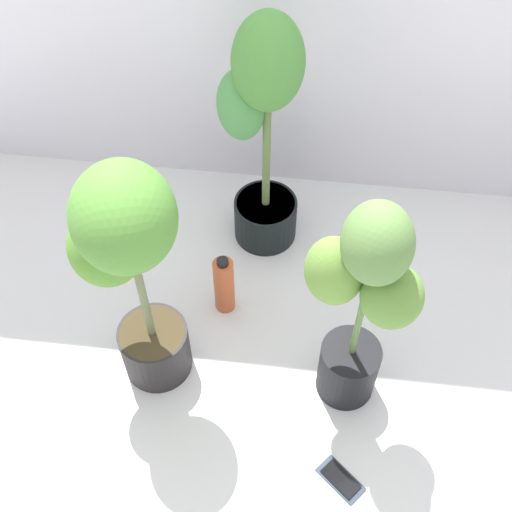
{
  "coord_description": "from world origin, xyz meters",
  "views": [
    {
      "loc": [
        0.13,
        -1.05,
        1.91
      ],
      "look_at": [
        -0.01,
        0.14,
        0.37
      ],
      "focal_mm": 45.15,
      "sensor_mm": 36.0,
      "label": 1
    }
  ],
  "objects_px": {
    "potted_plant_front_right": "(361,303)",
    "cell_phone": "(340,479)",
    "potted_plant_front_left": "(129,262)",
    "nutrient_bottle": "(224,285)",
    "potted_plant_back_center": "(262,127)"
  },
  "relations": [
    {
      "from": "potted_plant_front_right",
      "to": "cell_phone",
      "type": "distance_m",
      "value": 0.57
    },
    {
      "from": "potted_plant_front_left",
      "to": "nutrient_bottle",
      "type": "bearing_deg",
      "value": 51.09
    },
    {
      "from": "potted_plant_back_center",
      "to": "cell_phone",
      "type": "bearing_deg",
      "value": -69.7
    },
    {
      "from": "potted_plant_front_right",
      "to": "cell_phone",
      "type": "relative_size",
      "value": 5.45
    },
    {
      "from": "potted_plant_front_left",
      "to": "nutrient_bottle",
      "type": "relative_size",
      "value": 3.37
    },
    {
      "from": "potted_plant_back_center",
      "to": "potted_plant_front_right",
      "type": "distance_m",
      "value": 0.7
    },
    {
      "from": "potted_plant_front_left",
      "to": "nutrient_bottle",
      "type": "height_order",
      "value": "potted_plant_front_left"
    },
    {
      "from": "potted_plant_front_left",
      "to": "potted_plant_back_center",
      "type": "distance_m",
      "value": 0.67
    },
    {
      "from": "potted_plant_front_left",
      "to": "potted_plant_front_right",
      "type": "distance_m",
      "value": 0.63
    },
    {
      "from": "potted_plant_front_right",
      "to": "cell_phone",
      "type": "xyz_separation_m",
      "value": [
        0.01,
        -0.31,
        -0.47
      ]
    },
    {
      "from": "potted_plant_front_left",
      "to": "cell_phone",
      "type": "bearing_deg",
      "value": -27.07
    },
    {
      "from": "potted_plant_front_right",
      "to": "nutrient_bottle",
      "type": "bearing_deg",
      "value": 148.21
    },
    {
      "from": "potted_plant_front_left",
      "to": "potted_plant_front_right",
      "type": "relative_size",
      "value": 1.04
    },
    {
      "from": "cell_phone",
      "to": "nutrient_bottle",
      "type": "bearing_deg",
      "value": 77.18
    },
    {
      "from": "potted_plant_front_left",
      "to": "cell_phone",
      "type": "distance_m",
      "value": 0.89
    }
  ]
}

